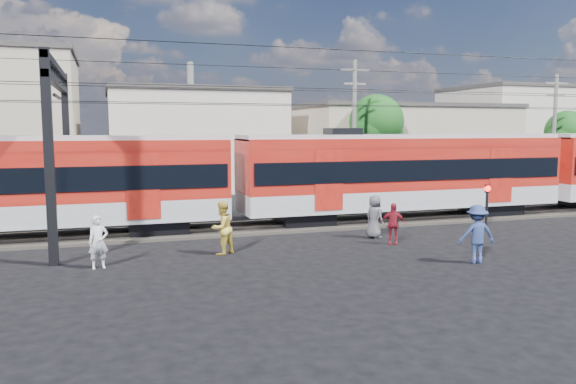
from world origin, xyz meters
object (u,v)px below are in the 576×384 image
object	(u,v)px
pedestrian_c	(477,234)
car_silver	(550,186)
crossing_signal	(487,198)
commuter_train	(407,171)
pedestrian_a	(98,242)

from	to	relation	value
pedestrian_c	car_silver	bearing A→B (deg)	-129.13
pedestrian_c	crossing_signal	bearing A→B (deg)	-120.18
commuter_train	pedestrian_a	size ratio (longest dim) A/B	29.48
crossing_signal	car_silver	bearing A→B (deg)	36.65
pedestrian_c	crossing_signal	size ratio (longest dim) A/B	0.99
car_silver	crossing_signal	bearing A→B (deg)	124.13
commuter_train	car_silver	xyz separation A→B (m)	(13.57, 5.27, -1.71)
commuter_train	car_silver	bearing A→B (deg)	21.22
pedestrian_a	crossing_signal	world-z (taller)	crossing_signal
commuter_train	pedestrian_c	bearing A→B (deg)	-104.83
commuter_train	crossing_signal	distance (m)	4.01
commuter_train	car_silver	size ratio (longest dim) A/B	12.42
pedestrian_c	car_silver	distance (m)	20.99
pedestrian_c	car_silver	world-z (taller)	pedestrian_c
commuter_train	crossing_signal	bearing A→B (deg)	-54.86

